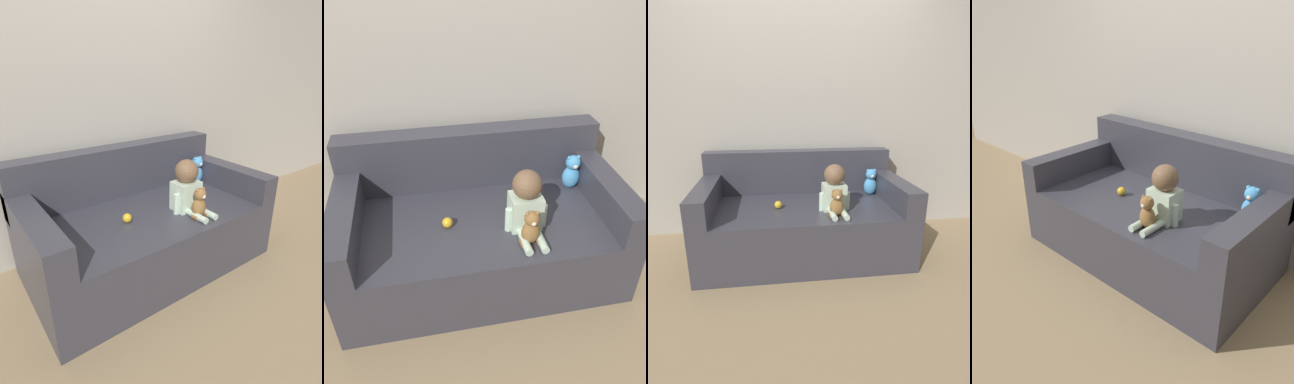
% 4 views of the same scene
% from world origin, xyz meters
% --- Properties ---
extents(ground_plane, '(12.00, 12.00, 0.00)m').
position_xyz_m(ground_plane, '(0.00, 0.00, 0.00)').
color(ground_plane, '#9E8460').
extents(wall_back, '(8.00, 0.05, 2.60)m').
position_xyz_m(wall_back, '(0.00, 0.58, 1.30)').
color(wall_back, '#ADA89E').
rests_on(wall_back, ground_plane).
extents(couch, '(1.81, 0.99, 0.89)m').
position_xyz_m(couch, '(0.00, 0.05, 0.32)').
color(couch, '#383842').
rests_on(couch, ground_plane).
extents(person_baby, '(0.26, 0.36, 0.39)m').
position_xyz_m(person_baby, '(0.25, -0.17, 0.65)').
color(person_baby, silver).
rests_on(person_baby, couch).
extents(teddy_bear_brown, '(0.13, 0.10, 0.23)m').
position_xyz_m(teddy_bear_brown, '(0.23, -0.32, 0.58)').
color(teddy_bear_brown, olive).
rests_on(teddy_bear_brown, couch).
extents(plush_toy_side, '(0.12, 0.12, 0.26)m').
position_xyz_m(plush_toy_side, '(0.69, 0.20, 0.60)').
color(plush_toy_side, '#4C9EDB').
rests_on(plush_toy_side, couch).
extents(toy_ball, '(0.07, 0.07, 0.07)m').
position_xyz_m(toy_ball, '(-0.22, -0.08, 0.50)').
color(toy_ball, gold).
rests_on(toy_ball, couch).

